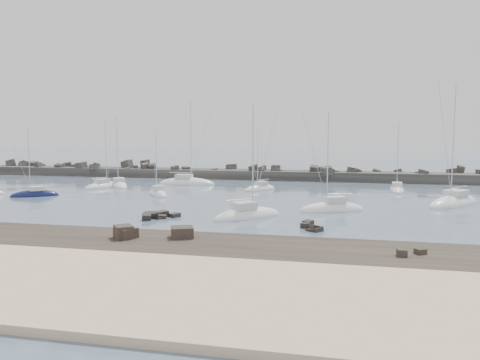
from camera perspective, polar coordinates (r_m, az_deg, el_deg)
name	(u,v)px	position (r m, az deg, el deg)	size (l,w,h in m)	color
ground	(214,208)	(60.73, -3.15, -3.37)	(400.00, 400.00, 0.00)	#485C71
sand_strip	(79,287)	(31.86, -19.04, -12.28)	(140.00, 14.00, 1.00)	beige
rock_shelf	(145,249)	(40.36, -11.45, -8.20)	(140.00, 12.00, 1.84)	black
rock_cluster_near	(158,216)	(54.32, -9.98, -4.38)	(4.03, 4.44, 1.26)	black
rock_cluster_far	(311,228)	(47.88, 8.68, -5.86)	(2.55, 3.76, 1.28)	black
breakwater	(226,177)	(99.17, -1.72, 0.41)	(115.00, 7.20, 5.03)	#2F2C2A
sailboat_1	(119,185)	(87.06, -14.55, -0.65)	(7.14, 8.66, 13.62)	white
sailboat_2	(35,195)	(77.73, -23.74, -1.73)	(6.99, 5.53, 11.08)	#0F1640
sailboat_3	(104,187)	(85.94, -16.25, -0.78)	(5.40, 8.62, 13.01)	white
sailboat_4	(187,184)	(87.92, -6.51, -0.43)	(10.79, 3.78, 16.69)	white
sailboat_5	(158,194)	(73.64, -10.00, -1.71)	(5.85, 6.70, 10.99)	white
sailboat_6	(260,189)	(78.89, 2.46, -1.13)	(5.66, 6.84, 10.96)	white
sailboat_7	(247,216)	(53.49, 0.92, -4.46)	(8.22, 8.13, 14.09)	white
sailboat_8	(332,210)	(58.99, 11.15, -3.59)	(8.65, 5.45, 13.31)	white
sailboat_9	(397,190)	(81.51, 18.57, -1.21)	(2.83, 7.78, 12.13)	white
sailboat_10	(454,204)	(69.11, 24.62, -2.64)	(9.57, 10.67, 17.28)	white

